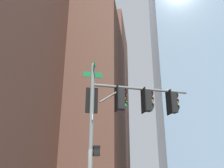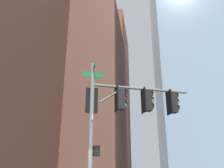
# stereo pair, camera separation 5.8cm
# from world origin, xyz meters

# --- Properties ---
(signal_pole_assembly) EXTENTS (2.37, 4.75, 6.36)m
(signal_pole_assembly) POSITION_xyz_m (-0.58, 1.70, 4.38)
(signal_pole_assembly) COLOR slate
(signal_pole_assembly) RESTS_ON ground_plane
(building_brick_midblock) EXTENTS (21.55, 16.95, 31.71)m
(building_brick_midblock) POSITION_xyz_m (-35.40, -10.29, 15.86)
(building_brick_midblock) COLOR brown
(building_brick_midblock) RESTS_ON ground_plane
(building_glass_tower) EXTENTS (25.89, 29.14, 74.27)m
(building_glass_tower) POSITION_xyz_m (-39.59, 20.06, 37.14)
(building_glass_tower) COLOR #7A99B2
(building_glass_tower) RESTS_ON ground_plane
(building_brick_farside) EXTENTS (22.85, 16.31, 47.80)m
(building_brick_farside) POSITION_xyz_m (-60.98, -10.91, 23.90)
(building_brick_farside) COLOR brown
(building_brick_farside) RESTS_ON ground_plane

